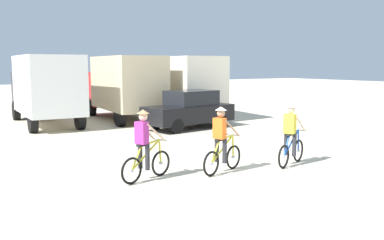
{
  "coord_description": "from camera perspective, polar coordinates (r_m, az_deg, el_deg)",
  "views": [
    {
      "loc": [
        -7.81,
        -7.59,
        2.94
      ],
      "look_at": [
        -0.27,
        4.37,
        1.1
      ],
      "focal_mm": 40.16,
      "sensor_mm": 36.0,
      "label": 1
    }
  ],
  "objects": [
    {
      "name": "cyclist_near_camera",
      "position": [
        12.8,
        13.0,
        -2.19
      ],
      "size": [
        1.63,
        0.76,
        1.82
      ],
      "color": "black",
      "rests_on": "ground"
    },
    {
      "name": "box_truck_white_box",
      "position": [
        21.97,
        -18.9,
        4.23
      ],
      "size": [
        2.65,
        6.84,
        3.35
      ],
      "color": "white",
      "rests_on": "ground"
    },
    {
      "name": "cyclist_orange_shirt",
      "position": [
        10.92,
        -6.29,
        -3.68
      ],
      "size": [
        1.66,
        0.71,
        1.82
      ],
      "color": "black",
      "rests_on": "ground"
    },
    {
      "name": "sedan_parked",
      "position": [
        19.65,
        -0.36,
        1.4
      ],
      "size": [
        4.4,
        2.31,
        1.76
      ],
      "color": "black",
      "rests_on": "ground"
    },
    {
      "name": "box_truck_cream_rv",
      "position": [
        23.91,
        -1.58,
        4.85
      ],
      "size": [
        2.84,
        6.9,
        3.35
      ],
      "color": "beige",
      "rests_on": "ground"
    },
    {
      "name": "box_truck_tan_camper",
      "position": [
        22.99,
        -9.04,
        4.66
      ],
      "size": [
        2.79,
        6.88,
        3.35
      ],
      "color": "#CCB78E",
      "rests_on": "ground"
    },
    {
      "name": "ground_plane",
      "position": [
        11.28,
        13.23,
        -7.89
      ],
      "size": [
        120.0,
        120.0,
        0.0
      ],
      "primitive_type": "plane",
      "color": "beige"
    },
    {
      "name": "cyclist_cowboy_hat",
      "position": [
        11.63,
        3.95,
        -2.97
      ],
      "size": [
        1.66,
        0.71,
        1.82
      ],
      "color": "black",
      "rests_on": "ground"
    }
  ]
}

